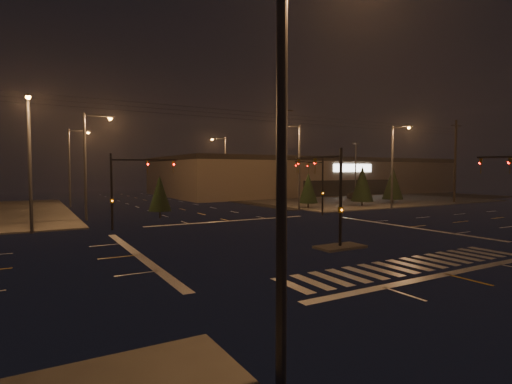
# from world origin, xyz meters

# --- Properties ---
(ground) EXTENTS (140.00, 140.00, 0.00)m
(ground) POSITION_xyz_m (0.00, 0.00, 0.00)
(ground) COLOR black
(ground) RESTS_ON ground
(sidewalk_ne) EXTENTS (36.00, 36.00, 0.12)m
(sidewalk_ne) POSITION_xyz_m (30.00, 30.00, 0.06)
(sidewalk_ne) COLOR #44413D
(sidewalk_ne) RESTS_ON ground
(median_island) EXTENTS (3.00, 1.60, 0.15)m
(median_island) POSITION_xyz_m (0.00, -4.00, 0.07)
(median_island) COLOR #44413D
(median_island) RESTS_ON ground
(crosswalk) EXTENTS (15.00, 2.60, 0.01)m
(crosswalk) POSITION_xyz_m (0.00, -9.00, 0.01)
(crosswalk) COLOR beige
(crosswalk) RESTS_ON ground
(stop_bar_near) EXTENTS (16.00, 0.50, 0.01)m
(stop_bar_near) POSITION_xyz_m (0.00, -11.00, 0.01)
(stop_bar_near) COLOR beige
(stop_bar_near) RESTS_ON ground
(stop_bar_far) EXTENTS (16.00, 0.50, 0.01)m
(stop_bar_far) POSITION_xyz_m (0.00, 11.00, 0.01)
(stop_bar_far) COLOR beige
(stop_bar_far) RESTS_ON ground
(parking_lot) EXTENTS (50.00, 24.00, 0.08)m
(parking_lot) POSITION_xyz_m (35.00, 28.00, 0.04)
(parking_lot) COLOR black
(parking_lot) RESTS_ON ground
(retail_building) EXTENTS (60.20, 28.30, 7.20)m
(retail_building) POSITION_xyz_m (35.00, 45.99, 3.84)
(retail_building) COLOR #766454
(retail_building) RESTS_ON ground
(signal_mast_median) EXTENTS (0.25, 4.59, 6.00)m
(signal_mast_median) POSITION_xyz_m (0.00, -3.07, 3.75)
(signal_mast_median) COLOR black
(signal_mast_median) RESTS_ON ground
(signal_mast_ne) EXTENTS (4.84, 1.86, 6.00)m
(signal_mast_ne) POSITION_xyz_m (9.50, 10.14, 3.79)
(signal_mast_ne) COLOR black
(signal_mast_ne) RESTS_ON ground
(signal_mast_nw) EXTENTS (4.84, 1.86, 6.00)m
(signal_mast_nw) POSITION_xyz_m (-9.50, 10.14, 3.79)
(signal_mast_nw) COLOR black
(signal_mast_nw) RESTS_ON ground
(streetlight_0) EXTENTS (2.77, 0.32, 10.00)m
(streetlight_0) POSITION_xyz_m (-11.18, -15.00, 5.80)
(streetlight_0) COLOR #38383A
(streetlight_0) RESTS_ON ground
(streetlight_1) EXTENTS (2.77, 0.32, 10.00)m
(streetlight_1) POSITION_xyz_m (-11.18, 18.00, 5.80)
(streetlight_1) COLOR #38383A
(streetlight_1) RESTS_ON ground
(streetlight_2) EXTENTS (2.77, 0.32, 10.00)m
(streetlight_2) POSITION_xyz_m (-11.18, 34.00, 5.80)
(streetlight_2) COLOR #38383A
(streetlight_2) RESTS_ON ground
(streetlight_3) EXTENTS (2.77, 0.32, 10.00)m
(streetlight_3) POSITION_xyz_m (11.18, 16.00, 5.80)
(streetlight_3) COLOR #38383A
(streetlight_3) RESTS_ON ground
(streetlight_4) EXTENTS (2.77, 0.32, 10.00)m
(streetlight_4) POSITION_xyz_m (11.18, 36.00, 5.80)
(streetlight_4) COLOR #38383A
(streetlight_4) RESTS_ON ground
(streetlight_5) EXTENTS (0.32, 2.77, 10.00)m
(streetlight_5) POSITION_xyz_m (-16.00, 11.18, 5.80)
(streetlight_5) COLOR #38383A
(streetlight_5) RESTS_ON ground
(streetlight_6) EXTENTS (0.32, 2.77, 10.00)m
(streetlight_6) POSITION_xyz_m (22.00, 11.18, 5.80)
(streetlight_6) COLOR #38383A
(streetlight_6) RESTS_ON ground
(utility_pole_1) EXTENTS (2.20, 0.32, 12.00)m
(utility_pole_1) POSITION_xyz_m (8.00, 14.00, 6.13)
(utility_pole_1) COLOR black
(utility_pole_1) RESTS_ON ground
(utility_pole_2) EXTENTS (2.20, 0.32, 12.00)m
(utility_pole_2) POSITION_xyz_m (38.00, 14.00, 6.13)
(utility_pole_2) COLOR black
(utility_pole_2) RESTS_ON ground
(conifer_0) EXTENTS (2.36, 2.36, 4.38)m
(conifer_0) POSITION_xyz_m (13.82, 17.29, 2.54)
(conifer_0) COLOR black
(conifer_0) RESTS_ON ground
(conifer_1) EXTENTS (2.91, 2.91, 5.25)m
(conifer_1) POSITION_xyz_m (21.59, 16.01, 2.97)
(conifer_1) COLOR black
(conifer_1) RESTS_ON ground
(conifer_2) EXTENTS (2.86, 2.86, 5.17)m
(conifer_2) POSITION_xyz_m (28.16, 16.75, 2.93)
(conifer_2) COLOR black
(conifer_2) RESTS_ON ground
(conifer_3) EXTENTS (2.23, 2.23, 4.18)m
(conifer_3) POSITION_xyz_m (-4.97, 16.44, 2.44)
(conifer_3) COLOR black
(conifer_3) RESTS_ON ground
(car_parked) EXTENTS (2.32, 4.83, 1.59)m
(car_parked) POSITION_xyz_m (29.40, 24.46, 0.80)
(car_parked) COLOR black
(car_parked) RESTS_ON ground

